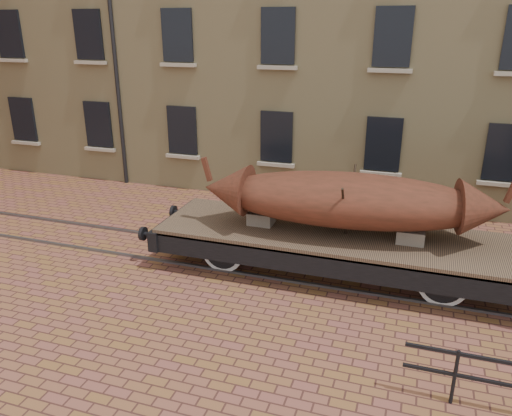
% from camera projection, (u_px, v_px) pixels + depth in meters
% --- Properties ---
extents(ground, '(90.00, 90.00, 0.00)m').
position_uv_depth(ground, '(317.00, 272.00, 12.34)').
color(ground, brown).
extents(rail_track, '(30.00, 1.52, 0.06)m').
position_uv_depth(rail_track, '(317.00, 270.00, 12.33)').
color(rail_track, '#59595E').
rests_on(rail_track, ground).
extents(flatcar_wagon, '(9.40, 2.55, 1.42)m').
position_uv_depth(flatcar_wagon, '(332.00, 241.00, 11.94)').
color(flatcar_wagon, brown).
rests_on(flatcar_wagon, ground).
extents(iron_boat, '(7.04, 2.43, 1.67)m').
position_uv_depth(iron_boat, '(348.00, 200.00, 11.47)').
color(iron_boat, '#5D281A').
rests_on(iron_boat, flatcar_wagon).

